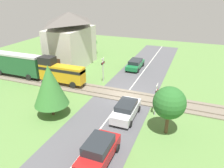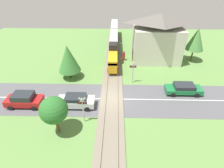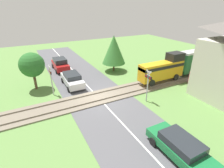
{
  "view_description": "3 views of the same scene",
  "coord_description": "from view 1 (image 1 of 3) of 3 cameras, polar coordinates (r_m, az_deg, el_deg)",
  "views": [
    {
      "loc": [
        -20.52,
        -6.54,
        10.9
      ],
      "look_at": [
        0.0,
        1.54,
        1.2
      ],
      "focal_mm": 35.0,
      "sensor_mm": 36.0,
      "label": 1
    },
    {
      "loc": [
        0.46,
        -16.87,
        13.41
      ],
      "look_at": [
        0.0,
        1.54,
        1.2
      ],
      "focal_mm": 28.0,
      "sensor_mm": 36.0,
      "label": 2
    },
    {
      "loc": [
        14.18,
        -5.91,
        8.55
      ],
      "look_at": [
        0.0,
        1.54,
        1.2
      ],
      "focal_mm": 28.0,
      "sensor_mm": 36.0,
      "label": 3
    }
  ],
  "objects": [
    {
      "name": "train",
      "position": [
        31.82,
        -25.19,
        5.0
      ],
      "size": [
        1.58,
        21.48,
        3.18
      ],
      "color": "gold",
      "rests_on": "track_bed"
    },
    {
      "name": "road_surface",
      "position": [
        24.14,
        3.41,
        -3.13
      ],
      "size": [
        48.0,
        6.4,
        0.02
      ],
      "color": "#515156",
      "rests_on": "ground_plane"
    },
    {
      "name": "tree_by_station",
      "position": [
        39.09,
        -6.14,
        13.15
      ],
      "size": [
        2.98,
        2.98,
        5.6
      ],
      "color": "brown",
      "rests_on": "ground_plane"
    },
    {
      "name": "tree_beyond_track",
      "position": [
        17.5,
        14.75,
        -4.81
      ],
      "size": [
        2.58,
        2.58,
        4.07
      ],
      "color": "brown",
      "rests_on": "ground_plane"
    },
    {
      "name": "pedestrian_by_station",
      "position": [
        30.12,
        -15.63,
        3.21
      ],
      "size": [
        0.42,
        0.42,
        1.72
      ],
      "color": "#B2282D",
      "rests_on": "ground_plane"
    },
    {
      "name": "crossing_signal_east_approach",
      "position": [
        26.98,
        -2.39,
        4.54
      ],
      "size": [
        0.9,
        0.18,
        3.18
      ],
      "color": "#B7B7B7",
      "rests_on": "ground_plane"
    },
    {
      "name": "car_near_crossing",
      "position": [
        19.99,
        3.73,
        -6.69
      ],
      "size": [
        4.22,
        1.87,
        1.49
      ],
      "color": "silver",
      "rests_on": "ground_plane"
    },
    {
      "name": "ground_plane",
      "position": [
        24.14,
        3.41,
        -3.15
      ],
      "size": [
        60.0,
        60.0,
        0.0
      ],
      "primitive_type": "plane",
      "color": "#5B8442"
    },
    {
      "name": "crossing_signal_west_approach",
      "position": [
        20.05,
        11.49,
        -3.02
      ],
      "size": [
        0.9,
        0.18,
        3.18
      ],
      "color": "#B7B7B7",
      "rests_on": "ground_plane"
    },
    {
      "name": "tree_roadside_hedge",
      "position": [
        20.08,
        -15.93,
        -0.33
      ],
      "size": [
        3.13,
        3.13,
        4.91
      ],
      "color": "brown",
      "rests_on": "ground_plane"
    },
    {
      "name": "car_behind_queue",
      "position": [
        15.4,
        -3.51,
        -17.01
      ],
      "size": [
        4.09,
        1.91,
        1.68
      ],
      "color": "#A81919",
      "rests_on": "ground_plane"
    },
    {
      "name": "track_bed",
      "position": [
        24.11,
        3.41,
        -3.0
      ],
      "size": [
        2.8,
        48.0,
        0.24
      ],
      "color": "#756B5B",
      "rests_on": "ground_plane"
    },
    {
      "name": "station_building",
      "position": [
        33.54,
        -10.79,
        11.17
      ],
      "size": [
        8.33,
        5.11,
        7.88
      ],
      "color": "beige",
      "rests_on": "ground_plane"
    },
    {
      "name": "car_far_side",
      "position": [
        32.3,
        6.1,
        5.24
      ],
      "size": [
        4.49,
        1.88,
        1.35
      ],
      "color": "#197038",
      "rests_on": "ground_plane"
    }
  ]
}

